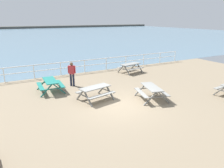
{
  "coord_description": "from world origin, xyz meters",
  "views": [
    {
      "loc": [
        -5.52,
        -9.27,
        4.54
      ],
      "look_at": [
        0.24,
        1.32,
        0.8
      ],
      "focal_mm": 34.41,
      "sensor_mm": 36.0,
      "label": 1
    }
  ],
  "objects_px": {
    "visitor": "(72,73)",
    "picnic_table_near_left": "(152,90)",
    "picnic_table_mid_centre": "(95,90)",
    "picnic_table_far_left": "(130,66)",
    "picnic_table_seaward": "(50,83)"
  },
  "relations": [
    {
      "from": "picnic_table_near_left",
      "to": "visitor",
      "type": "distance_m",
      "value": 5.65
    },
    {
      "from": "picnic_table_near_left",
      "to": "picnic_table_far_left",
      "type": "bearing_deg",
      "value": -6.5
    },
    {
      "from": "picnic_table_mid_centre",
      "to": "picnic_table_far_left",
      "type": "bearing_deg",
      "value": 27.5
    },
    {
      "from": "picnic_table_far_left",
      "to": "visitor",
      "type": "bearing_deg",
      "value": -179.1
    },
    {
      "from": "picnic_table_near_left",
      "to": "visitor",
      "type": "bearing_deg",
      "value": 50.16
    },
    {
      "from": "visitor",
      "to": "picnic_table_near_left",
      "type": "bearing_deg",
      "value": 63.6
    },
    {
      "from": "picnic_table_seaward",
      "to": "picnic_table_far_left",
      "type": "bearing_deg",
      "value": -73.15
    },
    {
      "from": "picnic_table_near_left",
      "to": "visitor",
      "type": "xyz_separation_m",
      "value": [
        -3.19,
        4.65,
        0.36
      ]
    },
    {
      "from": "picnic_table_near_left",
      "to": "picnic_table_mid_centre",
      "type": "xyz_separation_m",
      "value": [
        -2.87,
        1.49,
        0.0
      ]
    },
    {
      "from": "picnic_table_mid_centre",
      "to": "picnic_table_seaward",
      "type": "xyz_separation_m",
      "value": [
        -1.93,
        2.64,
        0.0
      ]
    },
    {
      "from": "picnic_table_near_left",
      "to": "picnic_table_far_left",
      "type": "distance_m",
      "value": 6.39
    },
    {
      "from": "picnic_table_seaward",
      "to": "visitor",
      "type": "distance_m",
      "value": 1.73
    },
    {
      "from": "picnic_table_mid_centre",
      "to": "picnic_table_seaward",
      "type": "distance_m",
      "value": 3.27
    },
    {
      "from": "visitor",
      "to": "picnic_table_mid_centre",
      "type": "bearing_deg",
      "value": 34.92
    },
    {
      "from": "picnic_table_mid_centre",
      "to": "picnic_table_seaward",
      "type": "bearing_deg",
      "value": 113.69
    }
  ]
}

